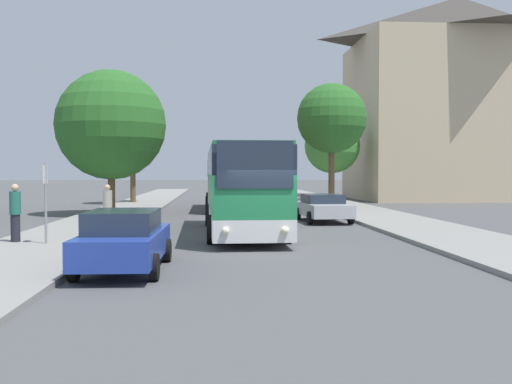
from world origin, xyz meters
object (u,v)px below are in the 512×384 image
(parked_car_right_near, at_px, (323,207))
(tree_left_near, at_px, (111,125))
(bus_stop_sign, at_px, (46,194))
(pedestrian_waiting_far, at_px, (15,212))
(tree_left_far, at_px, (133,129))
(pedestrian_waiting_near, at_px, (108,207))
(bus_middle, at_px, (227,183))
(tree_right_mid, at_px, (332,119))
(tree_right_near, at_px, (332,146))
(bus_front, at_px, (243,188))
(parked_car_left_curb, at_px, (124,239))

(parked_car_right_near, distance_m, tree_left_near, 12.98)
(bus_stop_sign, relative_size, pedestrian_waiting_far, 1.35)
(bus_stop_sign, relative_size, tree_left_far, 0.34)
(pedestrian_waiting_near, xyz_separation_m, tree_left_far, (-1.93, 21.61, 4.55))
(bus_middle, distance_m, tree_right_mid, 8.21)
(bus_stop_sign, bearing_deg, tree_right_near, 62.24)
(bus_front, distance_m, pedestrian_waiting_far, 8.39)
(pedestrian_waiting_far, height_order, tree_right_near, tree_right_near)
(parked_car_left_curb, relative_size, tree_right_near, 0.70)
(bus_front, bearing_deg, tree_right_mid, 65.98)
(parked_car_left_curb, distance_m, parked_car_right_near, 15.77)
(parked_car_right_near, bearing_deg, tree_right_near, -105.64)
(parked_car_left_curb, distance_m, bus_stop_sign, 5.71)
(bus_front, xyz_separation_m, pedestrian_waiting_far, (-7.61, -3.46, -0.70))
(bus_front, distance_m, bus_middle, 14.88)
(pedestrian_waiting_far, bearing_deg, tree_right_mid, 11.88)
(bus_stop_sign, height_order, tree_left_far, tree_left_far)
(tree_left_far, bearing_deg, tree_left_near, -88.32)
(parked_car_left_curb, relative_size, pedestrian_waiting_far, 2.44)
(bus_middle, bearing_deg, tree_left_near, -146.90)
(tree_right_mid, bearing_deg, tree_left_far, 156.98)
(bus_front, distance_m, tree_left_far, 23.26)
(tree_left_far, distance_m, tree_right_near, 15.78)
(bus_front, xyz_separation_m, tree_left_near, (-6.88, 10.53, 3.23))
(bus_front, bearing_deg, tree_left_far, 107.02)
(pedestrian_waiting_far, bearing_deg, tree_left_far, 47.36)
(bus_front, height_order, tree_left_far, tree_left_far)
(bus_middle, xyz_separation_m, pedestrian_waiting_far, (-7.31, -18.34, -0.61))
(pedestrian_waiting_near, relative_size, tree_right_mid, 0.22)
(bus_middle, xyz_separation_m, tree_right_mid, (6.97, 1.02, 4.22))
(bus_middle, bearing_deg, tree_right_mid, 7.88)
(pedestrian_waiting_near, relative_size, tree_left_far, 0.24)
(tree_right_near, bearing_deg, parked_car_right_near, -102.47)
(bus_stop_sign, distance_m, pedestrian_waiting_far, 1.39)
(tree_left_far, bearing_deg, parked_car_left_curb, -82.71)
(bus_stop_sign, xyz_separation_m, tree_right_near, (14.84, 28.19, 2.78))
(tree_left_far, height_order, tree_right_near, tree_left_far)
(pedestrian_waiting_far, distance_m, tree_left_far, 25.65)
(bus_stop_sign, bearing_deg, pedestrian_waiting_far, 155.04)
(bus_front, relative_size, tree_left_far, 1.49)
(bus_front, height_order, bus_stop_sign, bus_front)
(tree_left_near, bearing_deg, parked_car_left_curb, -79.47)
(tree_right_mid, bearing_deg, parked_car_right_near, -103.23)
(bus_middle, bearing_deg, tree_right_near, 46.72)
(bus_stop_sign, distance_m, tree_right_near, 31.98)
(bus_stop_sign, height_order, tree_right_near, tree_right_near)
(parked_car_right_near, xyz_separation_m, tree_right_near, (4.19, 18.96, 3.81))
(tree_left_near, relative_size, tree_right_near, 1.20)
(bus_middle, xyz_separation_m, tree_left_far, (-6.90, 6.91, 3.89))
(parked_car_right_near, bearing_deg, bus_middle, -68.31)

